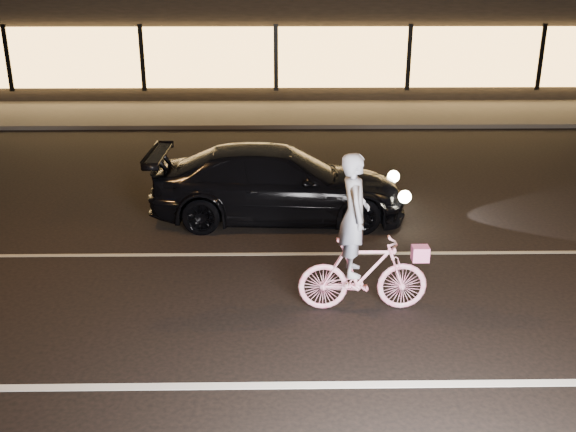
{
  "coord_description": "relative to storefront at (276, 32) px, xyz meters",
  "views": [
    {
      "loc": [
        0.05,
        -7.3,
        4.09
      ],
      "look_at": [
        0.18,
        0.6,
        1.16
      ],
      "focal_mm": 40.0,
      "sensor_mm": 36.0,
      "label": 1
    }
  ],
  "objects": [
    {
      "name": "cyclist",
      "position": [
        1.11,
        -18.77,
        -1.39
      ],
      "size": [
        1.68,
        0.58,
        2.12
      ],
      "rotation": [
        0.0,
        0.0,
        1.57
      ],
      "color": "#FF397B",
      "rests_on": "ground"
    },
    {
      "name": "storefront",
      "position": [
        0.0,
        0.0,
        0.0
      ],
      "size": [
        25.4,
        8.42,
        4.2
      ],
      "color": "black",
      "rests_on": "ground"
    },
    {
      "name": "ground",
      "position": [
        0.0,
        -18.97,
        -2.15
      ],
      "size": [
        90.0,
        90.0,
        0.0
      ],
      "primitive_type": "plane",
      "color": "black",
      "rests_on": "ground"
    },
    {
      "name": "sedan",
      "position": [
        0.06,
        -15.32,
        -1.49
      ],
      "size": [
        4.57,
        1.9,
        1.32
      ],
      "rotation": [
        0.0,
        0.0,
        1.56
      ],
      "color": "black",
      "rests_on": "ground"
    },
    {
      "name": "lane_stripe_far",
      "position": [
        0.0,
        -16.97,
        -2.14
      ],
      "size": [
        60.0,
        0.1,
        0.01
      ],
      "primitive_type": "cube",
      "color": "gray",
      "rests_on": "ground"
    },
    {
      "name": "lane_stripe_near",
      "position": [
        0.0,
        -20.47,
        -2.14
      ],
      "size": [
        60.0,
        0.12,
        0.01
      ],
      "primitive_type": "cube",
      "color": "silver",
      "rests_on": "ground"
    },
    {
      "name": "sidewalk",
      "position": [
        0.0,
        -5.97,
        -2.09
      ],
      "size": [
        30.0,
        4.0,
        0.12
      ],
      "primitive_type": "cube",
      "color": "#383533",
      "rests_on": "ground"
    }
  ]
}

